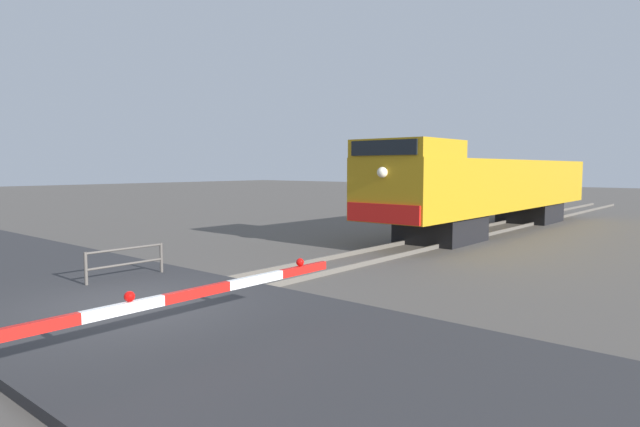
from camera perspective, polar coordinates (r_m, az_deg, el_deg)
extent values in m
plane|color=#514C47|center=(11.57, -20.01, -9.96)|extent=(160.00, 160.00, 0.00)
cube|color=#59544C|center=(12.17, -21.72, -8.92)|extent=(0.08, 80.00, 0.15)
cube|color=#59544C|center=(10.95, -18.14, -10.34)|extent=(0.08, 80.00, 0.15)
cube|color=#2D2D30|center=(11.55, -20.03, -9.55)|extent=(36.00, 6.17, 0.17)
cube|color=black|center=(21.38, 12.90, -1.59)|extent=(2.56, 3.20, 1.05)
cube|color=black|center=(30.68, 21.66, 0.14)|extent=(2.56, 3.20, 1.05)
cube|color=#B28414|center=(25.85, 18.16, 3.03)|extent=(3.01, 18.40, 2.21)
cube|color=#B28414|center=(19.02, 9.49, 6.87)|extent=(2.95, 3.16, 0.63)
cube|color=black|center=(17.66, 6.79, 7.05)|extent=(2.56, 0.06, 0.50)
cube|color=red|center=(17.70, 6.70, 0.01)|extent=(2.86, 0.08, 0.64)
sphere|color=#F2EACC|center=(17.63, 6.73, 4.42)|extent=(0.36, 0.36, 0.36)
cube|color=red|center=(6.79, -28.85, -10.86)|extent=(0.10, 1.13, 0.14)
cube|color=white|center=(7.25, -20.36, -9.57)|extent=(0.10, 1.13, 0.14)
cube|color=red|center=(7.84, -13.07, -8.29)|extent=(0.10, 1.13, 0.14)
cube|color=white|center=(8.55, -6.93, -7.10)|extent=(0.10, 1.13, 0.14)
cube|color=red|center=(9.33, -1.80, -6.03)|extent=(0.10, 1.13, 0.14)
sphere|color=red|center=(7.26, -19.82, -8.40)|extent=(0.14, 0.14, 0.14)
sphere|color=red|center=(9.24, -2.17, -5.26)|extent=(0.14, 0.14, 0.14)
cylinder|color=#4C4742|center=(13.64, -23.88, -5.79)|extent=(0.08, 0.08, 0.95)
cylinder|color=#4C4742|center=(14.61, -16.70, -4.88)|extent=(0.08, 0.08, 0.95)
cylinder|color=#4C4742|center=(14.03, -20.22, -3.58)|extent=(0.06, 2.02, 0.06)
cylinder|color=#4C4742|center=(14.09, -20.17, -5.14)|extent=(0.06, 2.02, 0.06)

